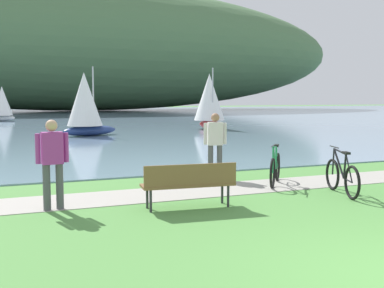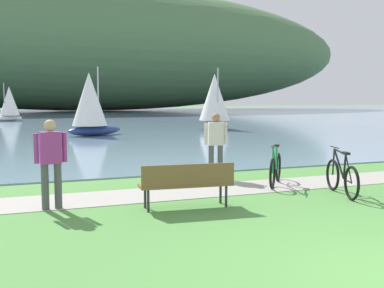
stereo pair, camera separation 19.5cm
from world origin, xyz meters
The scene contains 11 objects.
bay_water centered at (0.00, 48.16, 0.02)m, with size 180.00×80.00×0.04m, color #7A99B2.
distant_hillside centered at (7.27, 69.42, 9.44)m, with size 84.79×28.00×18.80m, color #4C7047.
shoreline_path centered at (0.00, 5.88, 0.01)m, with size 60.00×1.50×0.01m, color #A39E93.
park_bench_near_camera centered at (-1.24, 4.41, 0.52)m, with size 1.84×0.64×0.88m.
bicycle_leaning_near_bench centered at (1.62, 5.95, 0.40)m, with size 1.14×1.43×1.01m.
bicycle_beside_path centered at (2.34, 4.39, 0.40)m, with size 0.55×1.72×1.01m.
person_at_shoreline centered at (0.63, 7.29, 0.98)m, with size 0.60×0.30×1.71m.
person_on_the_grass centered at (-3.66, 5.23, 0.98)m, with size 0.61×0.26×1.71m.
sailboat_mid_bay centered at (-0.38, 21.82, 1.79)m, with size 3.28×2.41×3.72m.
sailboat_toward_hillside centered at (7.96, 24.23, 1.89)m, with size 2.06×3.37×3.92m.
sailboat_far_off centered at (-4.53, 40.41, 1.59)m, with size 2.81×2.34×3.29m.
Camera 2 is at (-4.31, -3.96, 2.13)m, focal length 44.35 mm.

